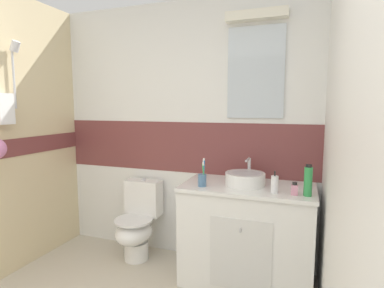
{
  "coord_description": "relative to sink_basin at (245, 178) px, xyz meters",
  "views": [
    {
      "loc": [
        1.12,
        -0.4,
        1.5
      ],
      "look_at": [
        0.25,
        2.03,
        1.19
      ],
      "focal_mm": 28.66,
      "sensor_mm": 36.0,
      "label": 1
    }
  ],
  "objects": [
    {
      "name": "sink_basin",
      "position": [
        0.0,
        0.0,
        0.0
      ],
      "size": [
        0.33,
        0.38,
        0.21
      ],
      "color": "white",
      "rests_on": "vanity_cabinet"
    },
    {
      "name": "shampoo_bottle_tall",
      "position": [
        0.49,
        -0.17,
        0.06
      ],
      "size": [
        0.06,
        0.06,
        0.23
      ],
      "color": "green",
      "rests_on": "vanity_cabinet"
    },
    {
      "name": "perfume_flask_small",
      "position": [
        0.4,
        -0.18,
        -0.01
      ],
      "size": [
        0.05,
        0.03,
        0.1
      ],
      "color": "pink",
      "rests_on": "vanity_cabinet"
    },
    {
      "name": "wall_back_tiled",
      "position": [
        -0.68,
        0.34,
        0.36
      ],
      "size": [
        3.2,
        0.2,
        2.5
      ],
      "color": "white",
      "rests_on": "ground_plane"
    },
    {
      "name": "soap_dispenser",
      "position": [
        0.25,
        -0.17,
        0.01
      ],
      "size": [
        0.05,
        0.05,
        0.17
      ],
      "color": "white",
      "rests_on": "vanity_cabinet"
    },
    {
      "name": "toothbrush_cup",
      "position": [
        -0.32,
        -0.17,
        0.0
      ],
      "size": [
        0.07,
        0.07,
        0.23
      ],
      "color": "#4C7299",
      "rests_on": "vanity_cabinet"
    },
    {
      "name": "wall_right_plain",
      "position": [
        0.66,
        -0.91,
        0.34
      ],
      "size": [
        0.1,
        3.48,
        2.5
      ],
      "primitive_type": "cube",
      "color": "white",
      "rests_on": "ground_plane"
    },
    {
      "name": "toilet",
      "position": [
        -1.06,
        0.05,
        -0.55
      ],
      "size": [
        0.37,
        0.5,
        0.78
      ],
      "color": "white",
      "rests_on": "ground_plane"
    },
    {
      "name": "vanity_cabinet",
      "position": [
        0.02,
        -0.0,
        -0.48
      ],
      "size": [
        1.08,
        0.61,
        0.85
      ],
      "color": "white",
      "rests_on": "ground_plane"
    }
  ]
}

